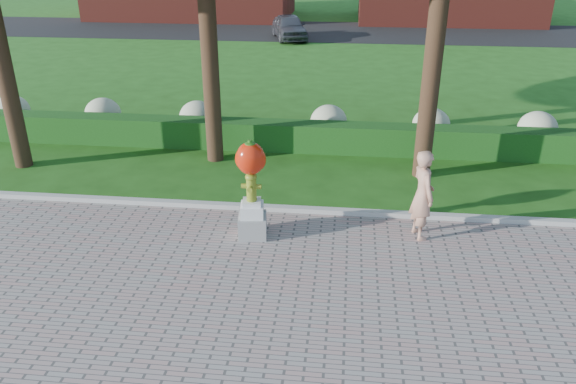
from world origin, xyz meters
name	(u,v)px	position (x,y,z in m)	size (l,w,h in m)	color
ground	(250,289)	(0.00, 0.00, 0.00)	(100.00, 100.00, 0.00)	#1E4B12
curb	(273,209)	(0.00, 3.00, 0.07)	(40.00, 0.18, 0.15)	#ADADA5
lawn_hedge	(292,136)	(0.00, 7.00, 0.40)	(24.00, 0.70, 0.80)	#143F12
hydrangea_row	(314,121)	(0.57, 8.00, 0.55)	(20.10, 1.10, 0.99)	#A2A981
street	(327,31)	(0.00, 28.00, 0.01)	(50.00, 8.00, 0.02)	black
hydrant_sculpture	(251,187)	(-0.26, 1.83, 1.14)	(0.63, 0.63, 2.07)	gray
woman	(423,195)	(3.11, 2.20, 0.97)	(0.68, 0.44, 1.85)	tan
parked_car	(289,27)	(-2.02, 25.00, 0.71)	(1.62, 4.02, 1.37)	#3E4046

